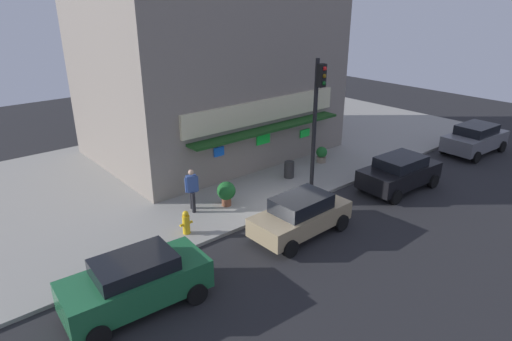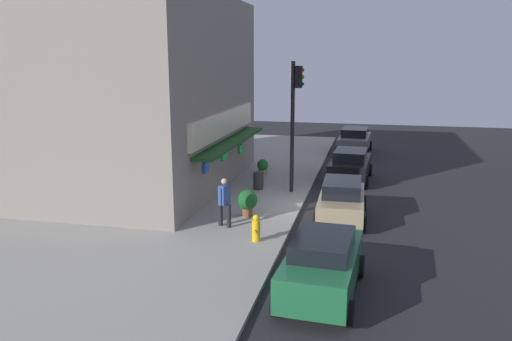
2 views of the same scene
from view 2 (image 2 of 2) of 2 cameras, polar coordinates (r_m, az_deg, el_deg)
ground_plane at (r=21.05m, az=5.05°, el=-4.46°), size 56.43×56.43×0.00m
sidewalk at (r=22.96m, az=-12.33°, el=-3.07°), size 37.62×13.84×0.14m
corner_building at (r=24.77m, az=-13.67°, el=8.42°), size 12.33×9.73×8.73m
traffic_light at (r=22.69m, az=4.36°, el=6.72°), size 0.32×0.58×5.84m
fire_hydrant at (r=17.08m, az=0.01°, el=-6.48°), size 0.52×0.28×0.92m
trash_can at (r=23.65m, az=0.27°, el=-1.14°), size 0.48×0.48×0.80m
pedestrian at (r=18.38m, az=-3.55°, el=-3.34°), size 0.56×0.55×1.80m
potted_plant_by_doorway at (r=19.58m, az=-0.97°, el=-3.43°), size 0.78×0.78×1.06m
potted_plant_by_window at (r=26.36m, az=0.75°, el=0.41°), size 0.58×0.58×0.85m
parked_car_tan at (r=19.85m, az=9.56°, el=-3.23°), size 4.01×1.95×1.56m
parked_car_grey at (r=33.64m, az=10.95°, el=3.34°), size 4.24×2.24×1.65m
parked_car_green at (r=13.68m, az=7.43°, el=-10.36°), size 4.17×2.16×1.64m
parked_car_black at (r=26.10m, az=10.47°, el=0.63°), size 4.13×2.21×1.59m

